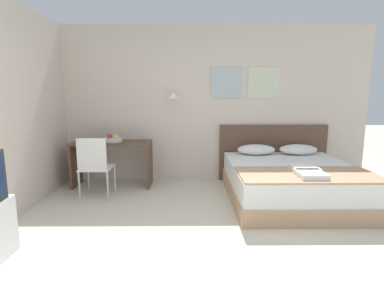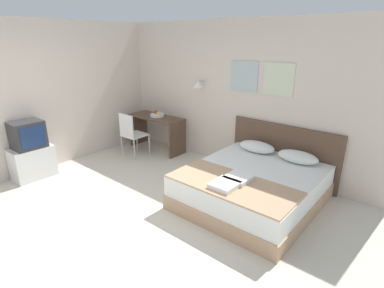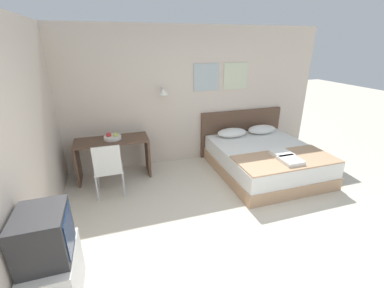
{
  "view_description": "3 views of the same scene",
  "coord_description": "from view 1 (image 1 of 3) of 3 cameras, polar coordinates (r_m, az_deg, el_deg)",
  "views": [
    {
      "loc": [
        -0.28,
        -2.57,
        1.51
      ],
      "look_at": [
        -0.24,
        1.72,
        0.79
      ],
      "focal_mm": 28.0,
      "sensor_mm": 36.0,
      "label": 1
    },
    {
      "loc": [
        3.06,
        -2.0,
        2.33
      ],
      "look_at": [
        0.3,
        1.26,
        0.81
      ],
      "focal_mm": 28.0,
      "sensor_mm": 36.0,
      "label": 2
    },
    {
      "loc": [
        -1.49,
        -2.2,
        2.34
      ],
      "look_at": [
        -0.34,
        1.4,
        0.84
      ],
      "focal_mm": 24.0,
      "sensor_mm": 36.0,
      "label": 3
    }
  ],
  "objects": [
    {
      "name": "wall_back",
      "position": [
        5.23,
        2.64,
        7.53
      ],
      "size": [
        5.62,
        0.31,
        2.65
      ],
      "color": "beige",
      "rests_on": "ground_plane"
    },
    {
      "name": "ground_plane",
      "position": [
        2.99,
        5.24,
        -20.86
      ],
      "size": [
        24.0,
        24.0,
        0.0
      ],
      "primitive_type": "plane",
      "color": "beige"
    },
    {
      "name": "fruit_bowl",
      "position": [
        5.06,
        -14.82,
        0.89
      ],
      "size": [
        0.3,
        0.3,
        0.12
      ],
      "color": "silver",
      "rests_on": "desk"
    },
    {
      "name": "desk_chair",
      "position": [
        4.52,
        -18.08,
        -3.52
      ],
      "size": [
        0.44,
        0.44,
        0.91
      ],
      "color": "white",
      "rests_on": "ground_plane"
    },
    {
      "name": "desk",
      "position": [
        5.09,
        -14.95,
        -1.98
      ],
      "size": [
        1.26,
        0.52,
        0.74
      ],
      "color": "brown",
      "rests_on": "ground_plane"
    },
    {
      "name": "folded_towel_near_foot",
      "position": [
        4.11,
        20.65,
        -4.42
      ],
      "size": [
        0.32,
        0.32,
        0.06
      ],
      "color": "white",
      "rests_on": "throw_blanket"
    },
    {
      "name": "throw_blanket",
      "position": [
        3.99,
        21.16,
        -5.47
      ],
      "size": [
        1.7,
        0.78,
        0.02
      ],
      "color": "tan",
      "rests_on": "bed"
    },
    {
      "name": "pillow_left",
      "position": [
        5.1,
        12.11,
        -1.04
      ],
      "size": [
        0.63,
        0.36,
        0.17
      ],
      "color": "white",
      "rests_on": "bed"
    },
    {
      "name": "folded_towel_mid_bed",
      "position": [
        3.86,
        21.71,
        -5.39
      ],
      "size": [
        0.31,
        0.34,
        0.06
      ],
      "color": "white",
      "rests_on": "throw_blanket"
    },
    {
      "name": "pillow_right",
      "position": [
        5.3,
        19.58,
        -0.99
      ],
      "size": [
        0.63,
        0.36,
        0.17
      ],
      "color": "white",
      "rests_on": "bed"
    },
    {
      "name": "headboard",
      "position": [
        5.46,
        15.1,
        -1.6
      ],
      "size": [
        1.88,
        0.06,
        0.98
      ],
      "color": "brown",
      "rests_on": "ground_plane"
    },
    {
      "name": "bed",
      "position": [
        4.58,
        18.35,
        -6.94
      ],
      "size": [
        1.76,
        1.96,
        0.51
      ],
      "color": "tan",
      "rests_on": "ground_plane"
    }
  ]
}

